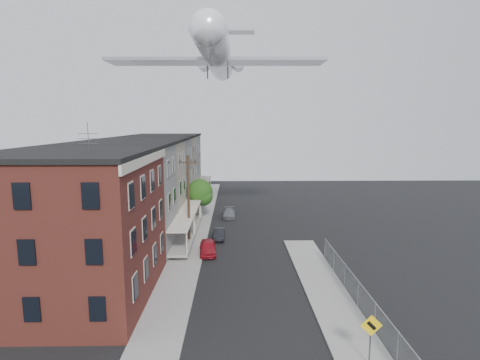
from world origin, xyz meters
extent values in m
plane|color=black|center=(0.00, 0.00, 0.00)|extent=(120.00, 120.00, 0.00)
cube|color=gray|center=(-5.50, 24.00, 0.06)|extent=(3.00, 62.00, 0.12)
cube|color=gray|center=(5.50, 6.00, 0.06)|extent=(3.00, 26.00, 0.12)
cube|color=gray|center=(-4.05, 24.00, 0.07)|extent=(0.15, 62.00, 0.14)
cube|color=gray|center=(4.05, 6.00, 0.07)|extent=(0.15, 26.00, 0.14)
cube|color=#391A12|center=(-12.00, 7.00, 5.00)|extent=(10.00, 12.00, 10.00)
cube|color=black|center=(-12.00, 7.00, 10.15)|extent=(10.30, 12.30, 0.30)
cube|color=beige|center=(-6.92, 7.00, 9.70)|extent=(0.16, 12.20, 0.60)
cylinder|color=#515156|center=(-10.00, 5.00, 11.15)|extent=(0.04, 0.04, 2.00)
cube|color=slate|center=(-12.00, 16.50, 5.00)|extent=(10.00, 7.00, 10.00)
cube|color=black|center=(-12.00, 16.50, 10.15)|extent=(10.25, 7.00, 0.30)
cube|color=gray|center=(-6.10, 16.50, 0.55)|extent=(1.80, 6.40, 0.25)
cube|color=beige|center=(-6.10, 16.50, 2.75)|extent=(1.90, 6.50, 0.15)
cube|color=gray|center=(-12.00, 23.50, 5.00)|extent=(10.00, 7.00, 10.00)
cube|color=black|center=(-12.00, 23.50, 10.15)|extent=(10.25, 7.00, 0.30)
cube|color=gray|center=(-6.10, 23.50, 0.55)|extent=(1.80, 6.40, 0.25)
cube|color=beige|center=(-6.10, 23.50, 2.75)|extent=(1.90, 6.50, 0.15)
cube|color=slate|center=(-12.00, 30.50, 5.00)|extent=(10.00, 7.00, 10.00)
cube|color=black|center=(-12.00, 30.50, 10.15)|extent=(10.25, 7.00, 0.30)
cube|color=gray|center=(-6.10, 30.50, 0.55)|extent=(1.80, 6.40, 0.25)
cube|color=beige|center=(-6.10, 30.50, 2.75)|extent=(1.90, 6.50, 0.15)
cube|color=gray|center=(-12.00, 37.50, 5.00)|extent=(10.00, 7.00, 10.00)
cube|color=black|center=(-12.00, 37.50, 10.15)|extent=(10.25, 7.00, 0.30)
cube|color=gray|center=(-6.10, 37.50, 0.55)|extent=(1.80, 6.40, 0.25)
cube|color=beige|center=(-6.10, 37.50, 2.75)|extent=(1.90, 6.50, 0.15)
cube|color=slate|center=(-12.00, 44.50, 5.00)|extent=(10.00, 7.00, 10.00)
cube|color=black|center=(-12.00, 44.50, 10.15)|extent=(10.25, 7.00, 0.30)
cube|color=gray|center=(-6.10, 44.50, 0.55)|extent=(1.80, 6.40, 0.25)
cube|color=beige|center=(-6.10, 44.50, 2.75)|extent=(1.90, 6.50, 0.15)
cylinder|color=gray|center=(7.00, -1.00, 0.95)|extent=(0.06, 0.06, 1.90)
cylinder|color=gray|center=(7.00, 2.00, 0.95)|extent=(0.06, 0.06, 1.90)
cylinder|color=gray|center=(7.00, 5.00, 0.95)|extent=(0.06, 0.06, 1.90)
cylinder|color=gray|center=(7.00, 8.00, 0.95)|extent=(0.06, 0.06, 1.90)
cylinder|color=gray|center=(7.00, 11.00, 0.95)|extent=(0.06, 0.06, 1.90)
cylinder|color=gray|center=(7.00, 14.00, 0.95)|extent=(0.06, 0.06, 1.90)
cube|color=gray|center=(7.00, 5.00, 1.85)|extent=(0.04, 18.00, 0.04)
cube|color=gray|center=(7.00, 5.00, 0.95)|extent=(0.02, 18.00, 1.80)
cylinder|color=#515156|center=(5.60, -1.00, 1.30)|extent=(0.07, 0.07, 2.60)
cube|color=yellow|center=(5.60, -1.04, 2.25)|extent=(1.10, 0.03, 1.10)
cube|color=black|center=(5.60, -1.06, 2.25)|extent=(0.52, 0.02, 0.52)
cylinder|color=black|center=(-5.60, 18.00, 4.50)|extent=(0.26, 0.26, 9.00)
cube|color=black|center=(-5.60, 18.00, 8.30)|extent=(1.80, 0.12, 0.12)
cylinder|color=black|center=(-6.30, 18.00, 8.50)|extent=(0.08, 0.08, 0.25)
cylinder|color=black|center=(-4.90, 18.00, 8.50)|extent=(0.08, 0.08, 0.25)
cylinder|color=black|center=(-5.40, 28.00, 1.20)|extent=(0.24, 0.24, 2.40)
sphere|color=#173B10|center=(-5.40, 28.00, 3.60)|extent=(3.20, 3.20, 3.20)
sphere|color=#173B10|center=(-4.90, 27.70, 3.04)|extent=(2.24, 2.24, 2.24)
imported|color=#A71522|center=(-3.59, 15.49, 0.64)|extent=(1.82, 3.86, 1.28)
imported|color=black|center=(-2.73, 19.99, 0.54)|extent=(1.18, 3.29, 1.08)
imported|color=slate|center=(-1.80, 29.17, 0.56)|extent=(1.58, 3.84, 1.11)
cylinder|color=white|center=(-2.96, 24.66, 19.52)|extent=(3.44, 22.94, 3.05)
sphere|color=white|center=(-3.15, 13.21, 19.52)|extent=(3.05, 3.05, 3.05)
cone|color=white|center=(-2.76, 36.10, 19.52)|extent=(3.10, 2.91, 3.05)
cube|color=#939399|center=(-2.98, 23.23, 18.57)|extent=(22.96, 4.39, 0.33)
cylinder|color=#939399|center=(-5.11, 32.80, 19.71)|extent=(1.59, 3.84, 1.53)
cylinder|color=#939399|center=(-0.53, 32.73, 19.71)|extent=(1.59, 3.84, 1.53)
cube|color=white|center=(-2.77, 35.62, 22.19)|extent=(0.30, 3.63, 5.34)
cube|color=#939399|center=(-2.76, 36.58, 24.67)|extent=(9.10, 2.63, 0.24)
cylinder|color=#515156|center=(-3.12, 15.12, 17.81)|extent=(0.15, 0.15, 1.14)
camera|label=1|loc=(-1.14, -18.00, 12.09)|focal=28.00mm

